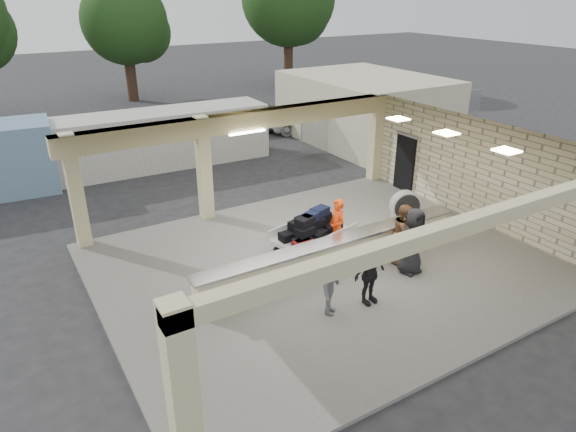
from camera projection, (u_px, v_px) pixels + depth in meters
ground at (323, 267)px, 14.54m from camera, size 120.00×120.00×0.00m
pavilion at (317, 214)px, 14.61m from camera, size 12.01×10.00×3.55m
baggage_counter at (334, 256)px, 13.91m from camera, size 8.20×0.58×0.98m
luggage_cart at (312, 231)px, 14.76m from camera, size 2.52×1.87×1.32m
drum_fan at (405, 206)px, 16.83m from camera, size 1.04×0.64×1.09m
baggage_handler at (337, 227)px, 14.69m from camera, size 0.39×0.65×1.71m
passenger_a at (404, 233)px, 14.32m from camera, size 0.90×0.76×1.72m
passenger_b at (370, 274)px, 12.41m from camera, size 0.97×0.42×1.61m
passenger_c at (332, 284)px, 11.99m from camera, size 1.00×0.95×1.58m
passenger_d at (413, 241)px, 13.71m from camera, size 0.94×0.45×1.87m
car_white_a at (307, 118)px, 28.30m from camera, size 4.81×2.79×1.30m
car_white_b at (353, 107)px, 30.52m from camera, size 4.50×1.68×1.42m
car_dark at (237, 118)px, 27.91m from camera, size 4.71×3.61×1.50m
container_white at (142, 141)px, 22.00m from camera, size 11.17×2.62×2.40m
fence at (400, 119)px, 26.33m from camera, size 12.06×0.06×2.03m
tree_mid at (129, 25)px, 34.03m from camera, size 6.00×5.60×8.00m
tree_right at (291, 2)px, 38.41m from camera, size 7.20×7.00×10.00m
adjacent_building at (365, 108)px, 26.18m from camera, size 6.00×8.00×3.20m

